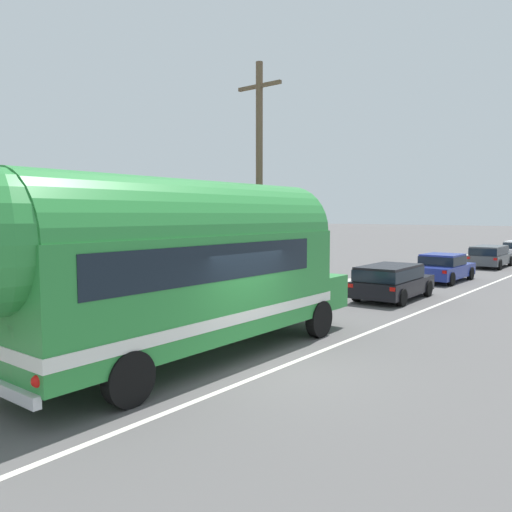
% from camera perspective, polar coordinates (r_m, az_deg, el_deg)
% --- Properties ---
extents(ground_plane, '(300.00, 300.00, 0.00)m').
position_cam_1_polar(ground_plane, '(11.16, 1.95, -12.72)').
color(ground_plane, '#565454').
extents(lane_markings, '(4.00, 80.00, 0.01)m').
position_cam_1_polar(lane_markings, '(22.34, 17.00, -4.09)').
color(lane_markings, silver).
rests_on(lane_markings, ground).
extents(sidewalk_slab, '(1.89, 90.00, 0.15)m').
position_cam_1_polar(sidewalk_slab, '(21.89, 7.64, -3.92)').
color(sidewalk_slab, '#ADA89E').
rests_on(sidewalk_slab, ground).
extents(utility_pole, '(1.80, 0.24, 8.50)m').
position_cam_1_polar(utility_pole, '(17.70, 0.37, 8.21)').
color(utility_pole, brown).
rests_on(utility_pole, ground).
extents(painted_bus, '(2.72, 10.93, 4.12)m').
position_cam_1_polar(painted_bus, '(11.26, -8.94, -0.64)').
color(painted_bus, '#2D8C3D').
rests_on(painted_bus, ground).
extents(car_lead, '(2.11, 4.36, 1.37)m').
position_cam_1_polar(car_lead, '(20.58, 14.96, -2.57)').
color(car_lead, black).
rests_on(car_lead, ground).
extents(car_second, '(2.03, 4.38, 1.37)m').
position_cam_1_polar(car_second, '(27.04, 20.25, -1.12)').
color(car_second, navy).
rests_on(car_second, ground).
extents(car_third, '(1.97, 4.51, 1.37)m').
position_cam_1_polar(car_third, '(35.20, 24.79, 0.12)').
color(car_third, '#474C51').
rests_on(car_third, ground).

